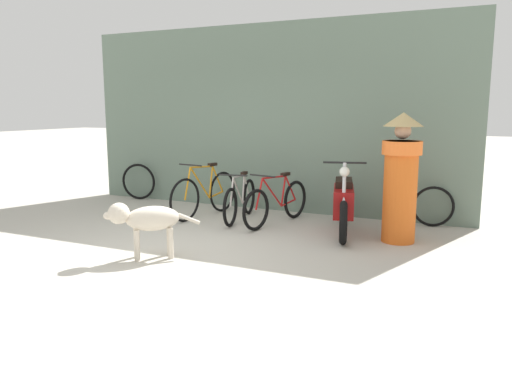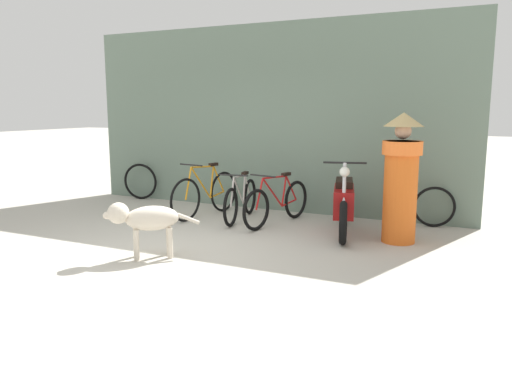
{
  "view_description": "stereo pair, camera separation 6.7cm",
  "coord_description": "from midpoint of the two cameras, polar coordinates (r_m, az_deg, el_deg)",
  "views": [
    {
      "loc": [
        3.56,
        -5.09,
        1.8
      ],
      "look_at": [
        0.71,
        1.07,
        0.65
      ],
      "focal_mm": 35.0,
      "sensor_mm": 36.0,
      "label": 1
    },
    {
      "loc": [
        3.62,
        -5.06,
        1.8
      ],
      "look_at": [
        0.71,
        1.07,
        0.65
      ],
      "focal_mm": 35.0,
      "sensor_mm": 36.0,
      "label": 2
    }
  ],
  "objects": [
    {
      "name": "ground_plane",
      "position": [
        6.47,
        -9.54,
        -6.68
      ],
      "size": [
        60.0,
        60.0,
        0.0
      ],
      "primitive_type": "plane",
      "color": "#B7B2A5"
    },
    {
      "name": "shop_wall_back",
      "position": [
        8.89,
        1.58,
        8.42
      ],
      "size": [
        7.09,
        0.2,
        3.23
      ],
      "color": "slate",
      "rests_on": "ground"
    },
    {
      "name": "bicycle_0",
      "position": [
        8.37,
        -5.56,
        -0.23
      ],
      "size": [
        0.46,
        1.67,
        0.91
      ],
      "rotation": [
        0.0,
        0.0,
        -1.73
      ],
      "color": "black",
      "rests_on": "ground"
    },
    {
      "name": "bicycle_1",
      "position": [
        8.07,
        -1.5,
        -0.94
      ],
      "size": [
        0.46,
        1.57,
        0.79
      ],
      "rotation": [
        0.0,
        0.0,
        -1.42
      ],
      "color": "black",
      "rests_on": "ground"
    },
    {
      "name": "bicycle_2",
      "position": [
        7.78,
        2.69,
        -1.26
      ],
      "size": [
        0.51,
        1.66,
        0.82
      ],
      "rotation": [
        0.0,
        0.0,
        -1.79
      ],
      "color": "black",
      "rests_on": "ground"
    },
    {
      "name": "motorcycle",
      "position": [
        7.32,
        10.25,
        -1.31
      ],
      "size": [
        0.67,
        1.85,
        1.08
      ],
      "rotation": [
        0.0,
        0.0,
        -1.31
      ],
      "color": "black",
      "rests_on": "ground"
    },
    {
      "name": "stray_dog",
      "position": [
        6.12,
        -12.26,
        -3.04
      ],
      "size": [
        0.93,
        0.82,
        0.7
      ],
      "rotation": [
        0.0,
        0.0,
        3.84
      ],
      "color": "beige",
      "rests_on": "ground"
    },
    {
      "name": "person_in_robes",
      "position": [
        6.92,
        16.51,
        1.83
      ],
      "size": [
        0.73,
        0.73,
        1.74
      ],
      "rotation": [
        0.0,
        0.0,
        2.5
      ],
      "color": "orange",
      "rests_on": "ground"
    },
    {
      "name": "spare_tire_left",
      "position": [
        8.06,
        19.93,
        -1.61
      ],
      "size": [
        0.62,
        0.19,
        0.63
      ],
      "rotation": [
        0.0,
        0.0,
        0.24
      ],
      "color": "black",
      "rests_on": "ground"
    },
    {
      "name": "spare_tire_right",
      "position": [
        10.15,
        -12.9,
        1.19
      ],
      "size": [
        0.71,
        0.17,
        0.71
      ],
      "rotation": [
        0.0,
        0.0,
        0.18
      ],
      "color": "black",
      "rests_on": "ground"
    }
  ]
}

